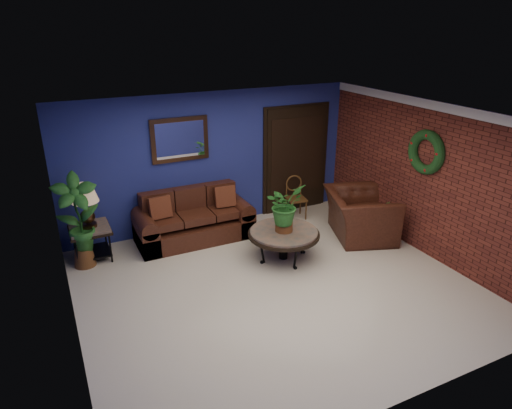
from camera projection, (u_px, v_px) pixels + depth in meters
name	position (u px, v px, depth m)	size (l,w,h in m)	color
floor	(276.00, 286.00, 6.72)	(5.50, 5.50, 0.00)	beige
wall_back	(213.00, 161.00, 8.33)	(5.50, 0.04, 2.50)	navy
wall_left	(63.00, 249.00, 5.14)	(0.04, 5.00, 2.50)	navy
wall_right_brick	(427.00, 179.00, 7.36)	(0.04, 5.00, 2.50)	maroon
ceiling	(279.00, 117.00, 5.78)	(5.50, 5.00, 0.02)	silver
crown_molding	(437.00, 106.00, 6.90)	(0.03, 5.00, 0.14)	white
wall_mirror	(180.00, 140.00, 7.88)	(1.02, 0.06, 0.77)	#442917
closet_door	(296.00, 160.00, 9.09)	(1.44, 0.06, 2.18)	black
wreath	(426.00, 152.00, 7.21)	(0.72, 0.72, 0.16)	black
sofa	(193.00, 222.00, 8.11)	(2.02, 0.87, 0.91)	#462014
coffee_table	(284.00, 234.00, 7.35)	(1.16, 1.16, 0.50)	#4F4A45
end_table	(90.00, 234.00, 7.33)	(0.63, 0.63, 0.58)	#4F4A45
table_lamp	(85.00, 201.00, 7.11)	(0.42, 0.42, 0.69)	#442917
side_chair	(295.00, 194.00, 8.93)	(0.41, 0.41, 0.83)	#573319
armchair	(360.00, 215.00, 8.14)	(1.26, 1.10, 0.82)	#462014
coffee_plant	(284.00, 206.00, 7.17)	(0.73, 0.68, 0.79)	brown
floor_plant	(380.00, 222.00, 7.97)	(0.38, 0.34, 0.73)	brown
tall_plant	(78.00, 218.00, 6.99)	(0.68, 0.47, 1.53)	brown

